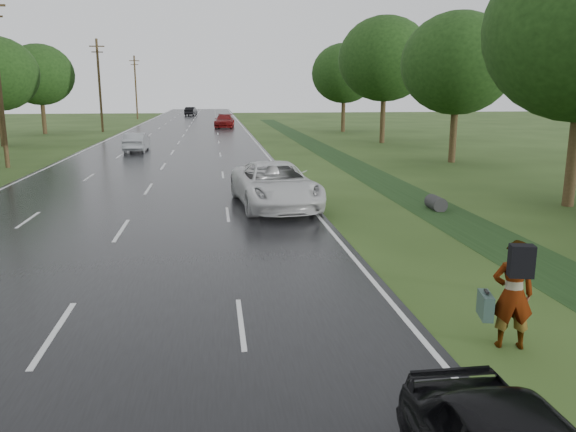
% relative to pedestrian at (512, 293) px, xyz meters
% --- Properties ---
extents(ground, '(220.00, 220.00, 0.00)m').
position_rel_pedestrian_xyz_m(ground, '(-8.17, 1.59, -1.02)').
color(ground, '#294017').
rests_on(ground, ground).
extents(road, '(14.00, 180.00, 0.04)m').
position_rel_pedestrian_xyz_m(road, '(-8.17, 46.59, -1.00)').
color(road, black).
rests_on(road, ground).
extents(edge_stripe_east, '(0.12, 180.00, 0.01)m').
position_rel_pedestrian_xyz_m(edge_stripe_east, '(-1.42, 46.59, -0.98)').
color(edge_stripe_east, silver).
rests_on(edge_stripe_east, road).
extents(edge_stripe_west, '(0.12, 180.00, 0.01)m').
position_rel_pedestrian_xyz_m(edge_stripe_west, '(-14.92, 46.59, -0.98)').
color(edge_stripe_west, silver).
rests_on(edge_stripe_west, road).
extents(center_line, '(0.12, 180.00, 0.01)m').
position_rel_pedestrian_xyz_m(center_line, '(-8.17, 46.59, -0.98)').
color(center_line, silver).
rests_on(center_line, road).
extents(drainage_ditch, '(2.20, 120.00, 0.56)m').
position_rel_pedestrian_xyz_m(drainage_ditch, '(3.33, 20.29, -0.99)').
color(drainage_ditch, '#193113').
rests_on(drainage_ditch, ground).
extents(utility_pole_far, '(1.60, 0.26, 10.00)m').
position_rel_pedestrian_xyz_m(utility_pole_far, '(-17.37, 56.59, 4.17)').
color(utility_pole_far, '#392B17').
rests_on(utility_pole_far, ground).
extents(utility_pole_distant, '(1.60, 0.26, 10.00)m').
position_rel_pedestrian_xyz_m(utility_pole_distant, '(-17.37, 86.59, 4.17)').
color(utility_pole_distant, '#392B17').
rests_on(utility_pole_distant, ground).
extents(tree_east_c, '(7.00, 7.00, 9.29)m').
position_rel_pedestrian_xyz_m(tree_east_c, '(10.03, 25.59, 5.11)').
color(tree_east_c, '#392B17').
rests_on(tree_east_c, ground).
extents(tree_east_d, '(8.00, 8.00, 10.76)m').
position_rel_pedestrian_xyz_m(tree_east_d, '(9.63, 39.59, 6.13)').
color(tree_east_d, '#392B17').
rests_on(tree_east_d, ground).
extents(tree_east_f, '(7.20, 7.20, 9.62)m').
position_rel_pedestrian_xyz_m(tree_east_f, '(9.33, 53.59, 5.35)').
color(tree_east_f, '#392B17').
rests_on(tree_east_f, ground).
extents(tree_west_f, '(7.00, 7.00, 9.29)m').
position_rel_pedestrian_xyz_m(tree_west_f, '(-22.97, 54.59, 5.11)').
color(tree_west_f, '#392B17').
rests_on(tree_west_f, ground).
extents(pedestrian, '(0.95, 0.94, 1.98)m').
position_rel_pedestrian_xyz_m(pedestrian, '(0.00, 0.00, 0.00)').
color(pedestrian, '#A5998C').
rests_on(pedestrian, ground).
extents(white_pickup, '(3.42, 6.41, 1.71)m').
position_rel_pedestrian_xyz_m(white_pickup, '(-2.77, 12.86, -0.13)').
color(white_pickup, silver).
rests_on(white_pickup, road).
extents(silver_sedan, '(1.56, 4.26, 1.39)m').
position_rel_pedestrian_xyz_m(silver_sedan, '(-10.85, 34.69, -0.29)').
color(silver_sedan, gray).
rests_on(silver_sedan, road).
extents(far_car_red, '(2.75, 5.76, 1.62)m').
position_rel_pedestrian_xyz_m(far_car_red, '(-3.73, 62.11, -0.17)').
color(far_car_red, maroon).
rests_on(far_car_red, road).
extents(far_car_dark, '(2.28, 4.89, 1.55)m').
position_rel_pedestrian_xyz_m(far_car_dark, '(-9.17, 98.14, -0.21)').
color(far_car_dark, black).
rests_on(far_car_dark, road).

